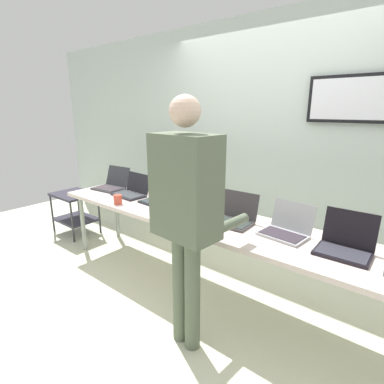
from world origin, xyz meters
name	(u,v)px	position (x,y,z in m)	size (l,w,h in m)	color
ground	(206,291)	(0.00, 0.00, -0.02)	(8.00, 8.00, 0.04)	beige
back_wall	(268,140)	(0.01, 1.13, 1.33)	(8.00, 0.11, 2.65)	silver
workbench	(207,222)	(0.00, 0.00, 0.69)	(3.54, 0.70, 0.73)	beige
laptop_station_0	(112,184)	(-1.51, 0.10, 0.79)	(0.39, 0.37, 0.25)	#38393F
laptop_station_1	(132,190)	(-1.09, 0.06, 0.79)	(0.40, 0.31, 0.24)	#212128
laptop_station_2	(162,196)	(-0.65, 0.09, 0.80)	(0.37, 0.35, 0.27)	#1E222A
laptop_station_3	(195,206)	(-0.18, 0.05, 0.79)	(0.36, 0.33, 0.25)	#A8B1B4
laptop_station_4	(233,216)	(0.24, 0.06, 0.79)	(0.37, 0.31, 0.25)	#3C3739
laptop_station_5	(287,228)	(0.70, 0.08, 0.79)	(0.37, 0.32, 0.24)	#ADAEB3
laptop_station_6	(345,244)	(1.12, 0.06, 0.79)	(0.35, 0.31, 0.27)	black
person	(187,205)	(0.29, -0.62, 1.07)	(0.47, 0.61, 1.76)	#59644F
coffee_mug	(118,199)	(-0.95, -0.25, 0.78)	(0.09, 0.09, 0.10)	#CF4A36
storage_cart	(75,207)	(-2.22, -0.03, 0.38)	(0.56, 0.44, 0.57)	#2A2737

